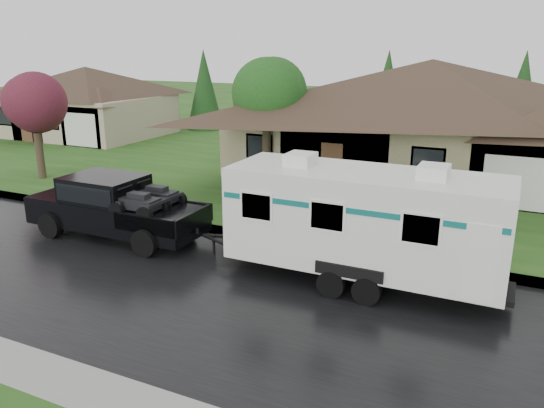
% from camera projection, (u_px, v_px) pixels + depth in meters
% --- Properties ---
extents(ground, '(140.00, 140.00, 0.00)m').
position_uv_depth(ground, '(270.00, 270.00, 15.66)').
color(ground, '#204D18').
rests_on(ground, ground).
extents(road, '(140.00, 8.00, 0.01)m').
position_uv_depth(road, '(238.00, 298.00, 13.92)').
color(road, black).
rests_on(road, ground).
extents(curb, '(140.00, 0.50, 0.15)m').
position_uv_depth(curb, '(299.00, 243.00, 17.59)').
color(curb, gray).
rests_on(curb, ground).
extents(lawn, '(140.00, 26.00, 0.15)m').
position_uv_depth(lawn, '(389.00, 167.00, 28.63)').
color(lawn, '#204D18').
rests_on(lawn, ground).
extents(house_main, '(19.44, 10.80, 6.90)m').
position_uv_depth(house_main, '(435.00, 105.00, 25.68)').
color(house_main, gray).
rests_on(house_main, lawn).
extents(house_far, '(10.80, 8.64, 5.80)m').
position_uv_depth(house_far, '(88.00, 96.00, 37.43)').
color(house_far, tan).
rests_on(house_far, lawn).
extents(tree_left_green, '(3.47, 3.47, 5.74)m').
position_uv_depth(tree_left_green, '(266.00, 98.00, 23.71)').
color(tree_left_green, '#382B1E').
rests_on(tree_left_green, lawn).
extents(tree_red, '(3.05, 3.05, 5.05)m').
position_uv_depth(tree_red, '(34.00, 106.00, 24.98)').
color(tree_red, '#382B1E').
rests_on(tree_red, lawn).
extents(shrub_row, '(13.60, 1.00, 1.00)m').
position_uv_depth(shrub_row, '(405.00, 185.00, 22.71)').
color(shrub_row, '#143814').
rests_on(shrub_row, lawn).
extents(pickup_truck, '(6.35, 2.41, 2.12)m').
position_uv_depth(pickup_truck, '(113.00, 205.00, 18.17)').
color(pickup_truck, black).
rests_on(pickup_truck, ground).
extents(travel_trailer, '(7.83, 2.75, 3.52)m').
position_uv_depth(travel_trailer, '(365.00, 219.00, 14.36)').
color(travel_trailer, white).
rests_on(travel_trailer, ground).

